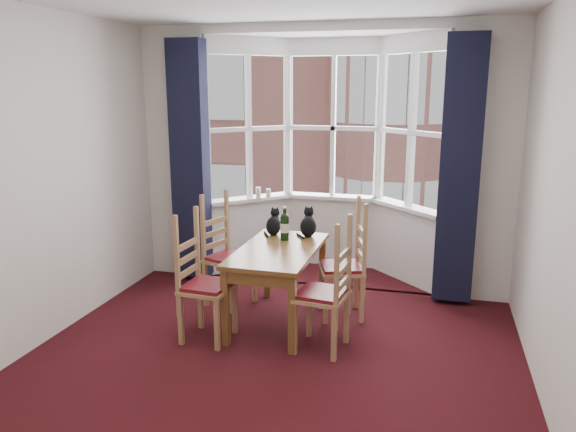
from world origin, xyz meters
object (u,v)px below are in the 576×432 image
(chair_right_far, at_px, (351,269))
(candle_tall, at_px, (258,193))
(chair_right_near, at_px, (332,297))
(candle_short, at_px, (268,193))
(chair_left_far, at_px, (223,258))
(cat_right, at_px, (308,225))
(wine_bottle, at_px, (285,226))
(chair_left_near, at_px, (198,286))
(cat_left, at_px, (274,224))
(dining_table, at_px, (278,258))

(chair_right_far, xyz_separation_m, candle_tall, (-1.28, 1.13, 0.46))
(chair_right_far, bearing_deg, candle_tall, 138.55)
(chair_right_near, height_order, candle_short, candle_short)
(chair_left_far, distance_m, cat_right, 0.93)
(candle_short, bearing_deg, wine_bottle, -66.36)
(chair_left_near, xyz_separation_m, candle_short, (0.04, 1.98, 0.45))
(chair_left_far, height_order, cat_left, cat_left)
(chair_right_near, distance_m, candle_tall, 2.32)
(chair_left_far, xyz_separation_m, chair_right_near, (1.26, -0.78, 0.00))
(chair_left_far, distance_m, chair_right_far, 1.31)
(candle_short, bearing_deg, chair_left_near, -91.24)
(cat_right, bearing_deg, dining_table, -109.41)
(cat_right, xyz_separation_m, candle_tall, (-0.83, 0.97, 0.10))
(chair_right_far, bearing_deg, chair_right_near, -93.16)
(chair_right_near, bearing_deg, chair_right_far, 86.84)
(wine_bottle, relative_size, candle_short, 2.94)
(chair_right_far, bearing_deg, wine_bottle, -177.31)
(chair_right_near, relative_size, candle_tall, 7.11)
(chair_right_near, xyz_separation_m, cat_left, (-0.76, 0.91, 0.35))
(chair_left_near, distance_m, cat_left, 1.10)
(dining_table, relative_size, chair_left_near, 1.40)
(chair_left_near, xyz_separation_m, cat_right, (0.75, 0.99, 0.36))
(chair_right_far, xyz_separation_m, candle_short, (-1.17, 1.16, 0.45))
(chair_right_near, height_order, cat_right, cat_right)
(chair_left_far, relative_size, candle_tall, 7.11)
(chair_left_near, height_order, chair_right_far, same)
(chair_right_far, height_order, candle_tall, candle_tall)
(wine_bottle, relative_size, candle_tall, 2.51)
(chair_left_far, xyz_separation_m, chair_right_far, (1.31, -0.01, 0.00))
(chair_left_near, height_order, chair_left_far, same)
(chair_left_near, bearing_deg, candle_tall, 92.16)
(wine_bottle, bearing_deg, dining_table, -86.86)
(chair_left_near, xyz_separation_m, candle_tall, (-0.07, 1.95, 0.46))
(chair_left_far, height_order, cat_right, cat_right)
(dining_table, height_order, cat_left, cat_left)
(chair_left_near, height_order, cat_left, cat_left)
(chair_right_far, height_order, candle_short, candle_short)
(cat_right, distance_m, wine_bottle, 0.27)
(wine_bottle, bearing_deg, chair_left_near, -125.63)
(chair_left_far, bearing_deg, cat_left, 14.24)
(chair_right_far, distance_m, candle_short, 1.71)
(wine_bottle, bearing_deg, cat_right, 46.73)
(dining_table, relative_size, candle_short, 11.65)
(dining_table, distance_m, chair_left_near, 0.78)
(dining_table, bearing_deg, candle_tall, 114.29)
(chair_left_far, xyz_separation_m, candle_tall, (0.02, 1.12, 0.46))
(chair_right_far, height_order, wine_bottle, wine_bottle)
(cat_right, distance_m, candle_short, 1.23)
(candle_tall, bearing_deg, chair_right_far, -41.45)
(chair_right_near, xyz_separation_m, cat_right, (-0.42, 0.93, 0.36))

